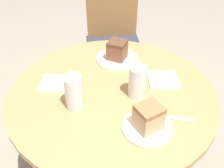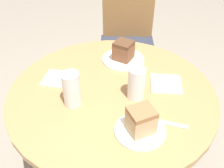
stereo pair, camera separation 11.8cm
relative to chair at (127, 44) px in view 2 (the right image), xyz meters
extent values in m
cylinder|color=tan|center=(-0.01, -0.85, -0.13)|extent=(0.10, 0.10, 0.66)
cylinder|color=tan|center=(-0.01, -0.85, 0.22)|extent=(0.95, 0.95, 0.03)
cylinder|color=olive|center=(-0.16, -0.28, -0.26)|extent=(0.04, 0.04, 0.45)
cylinder|color=olive|center=(0.21, -0.24, -0.26)|extent=(0.04, 0.04, 0.45)
cylinder|color=olive|center=(-0.20, 0.11, -0.26)|extent=(0.04, 0.04, 0.45)
cylinder|color=olive|center=(0.17, 0.15, -0.26)|extent=(0.04, 0.04, 0.45)
cube|color=#2D3342|center=(0.01, -0.07, -0.02)|extent=(0.45, 0.47, 0.03)
cube|color=olive|center=(-0.01, 0.14, 0.21)|extent=(0.39, 0.06, 0.42)
cylinder|color=white|center=(0.13, -1.08, 0.24)|extent=(0.20, 0.20, 0.01)
cylinder|color=white|center=(0.02, -0.58, 0.24)|extent=(0.22, 0.22, 0.01)
cube|color=tan|center=(0.13, -1.08, 0.28)|extent=(0.13, 0.12, 0.08)
cube|color=#9E6B42|center=(0.13, -1.08, 0.34)|extent=(0.12, 0.12, 0.02)
cube|color=brown|center=(0.02, -0.58, 0.28)|extent=(0.12, 0.12, 0.08)
cube|color=brown|center=(0.02, -0.58, 0.33)|extent=(0.12, 0.12, 0.02)
cylinder|color=silver|center=(0.10, -0.87, 0.28)|extent=(0.07, 0.07, 0.10)
cylinder|color=white|center=(0.10, -0.87, 0.31)|extent=(0.07, 0.07, 0.15)
cylinder|color=silver|center=(-0.17, -0.95, 0.29)|extent=(0.07, 0.07, 0.12)
cylinder|color=white|center=(-0.17, -0.95, 0.31)|extent=(0.07, 0.07, 0.16)
cube|color=silver|center=(0.24, -0.77, 0.24)|extent=(0.15, 0.15, 0.01)
cube|color=silver|center=(0.24, -1.02, 0.23)|extent=(0.16, 0.04, 0.00)
cube|color=silver|center=(-0.28, -0.79, 0.24)|extent=(0.14, 0.14, 0.01)
camera|label=1|loc=(-0.01, -1.77, 1.01)|focal=42.00mm
camera|label=2|loc=(0.11, -1.76, 1.01)|focal=42.00mm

